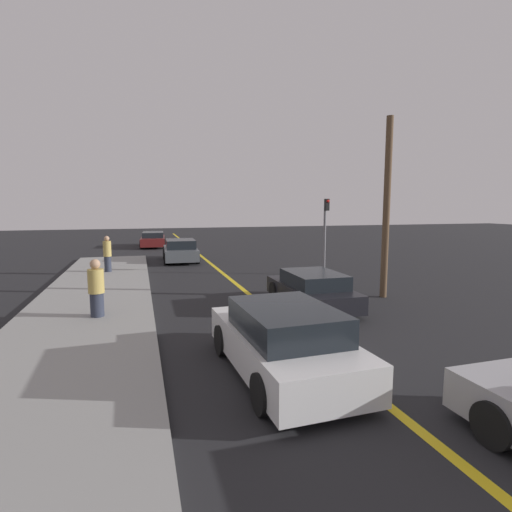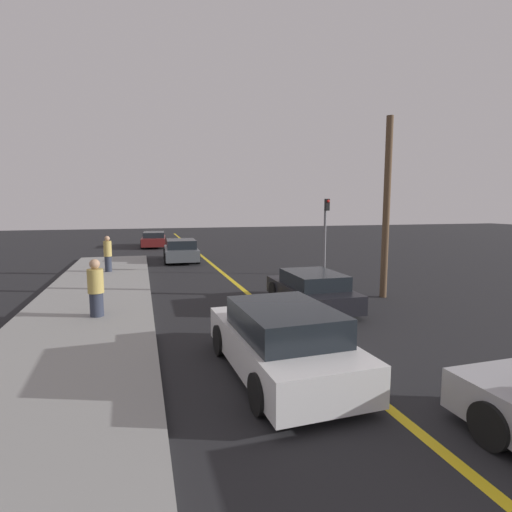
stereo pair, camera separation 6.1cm
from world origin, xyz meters
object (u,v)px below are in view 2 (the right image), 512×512
object	(u,v)px
car_far_distant	(311,290)
traffic_light	(325,228)
car_ahead_center	(282,341)
car_oncoming_far	(154,239)
pedestrian_by_sign	(108,254)
utility_pole	(386,209)
car_parked_left_lot	(181,251)
pedestrian_far_standing	(96,288)

from	to	relation	value
car_far_distant	traffic_light	world-z (taller)	traffic_light
car_ahead_center	car_oncoming_far	xyz separation A→B (m)	(-1.58, 25.93, -0.07)
car_far_distant	car_oncoming_far	xyz separation A→B (m)	(-4.27, 21.28, 0.03)
car_oncoming_far	pedestrian_by_sign	xyz separation A→B (m)	(-2.53, -12.83, 0.40)
pedestrian_by_sign	utility_pole	distance (m)	12.81
car_parked_left_lot	traffic_light	xyz separation A→B (m)	(6.16, -6.57, 1.60)
car_oncoming_far	utility_pole	distance (m)	22.08
utility_pole	car_ahead_center	bearing A→B (deg)	-137.66
car_oncoming_far	pedestrian_by_sign	world-z (taller)	pedestrian_by_sign
car_far_distant	utility_pole	distance (m)	4.08
car_far_distant	utility_pole	bearing A→B (deg)	11.86
car_parked_left_lot	car_ahead_center	bearing A→B (deg)	-86.80
car_parked_left_lot	utility_pole	size ratio (longest dim) A/B	0.66
car_oncoming_far	traffic_light	bearing A→B (deg)	-61.51
pedestrian_far_standing	car_oncoming_far	bearing A→B (deg)	83.88
car_parked_left_lot	pedestrian_far_standing	world-z (taller)	pedestrian_far_standing
utility_pole	car_parked_left_lot	bearing A→B (deg)	117.93
pedestrian_by_sign	traffic_light	size ratio (longest dim) A/B	0.48
utility_pole	pedestrian_by_sign	bearing A→B (deg)	141.63
car_oncoming_far	utility_pole	xyz separation A→B (m)	(7.36, -20.66, 2.57)
car_oncoming_far	pedestrian_far_standing	size ratio (longest dim) A/B	2.83
utility_pole	pedestrian_far_standing	bearing A→B (deg)	-177.81
car_far_distant	pedestrian_by_sign	world-z (taller)	pedestrian_by_sign
car_far_distant	traffic_light	size ratio (longest dim) A/B	1.13
car_far_distant	car_parked_left_lot	bearing A→B (deg)	104.49
car_ahead_center	pedestrian_far_standing	bearing A→B (deg)	125.68
car_oncoming_far	pedestrian_far_standing	distance (m)	21.15
pedestrian_far_standing	car_parked_left_lot	bearing A→B (deg)	73.47
car_parked_left_lot	car_oncoming_far	bearing A→B (deg)	100.00
car_ahead_center	car_parked_left_lot	distance (m)	16.77
car_ahead_center	car_parked_left_lot	size ratio (longest dim) A/B	1.05
car_parked_left_lot	pedestrian_far_standing	size ratio (longest dim) A/B	2.53
car_far_distant	pedestrian_far_standing	bearing A→B (deg)	178.35
car_parked_left_lot	car_oncoming_far	distance (m)	9.25
pedestrian_by_sign	traffic_light	xyz separation A→B (m)	(9.96, -2.91, 1.24)
car_ahead_center	car_far_distant	bearing A→B (deg)	57.60
car_oncoming_far	pedestrian_far_standing	bearing A→B (deg)	-92.89
car_ahead_center	utility_pole	world-z (taller)	utility_pole
car_oncoming_far	pedestrian_by_sign	bearing A→B (deg)	-97.94
car_far_distant	traffic_light	distance (m)	6.59
car_ahead_center	pedestrian_by_sign	bearing A→B (deg)	105.09
pedestrian_far_standing	utility_pole	distance (m)	9.88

